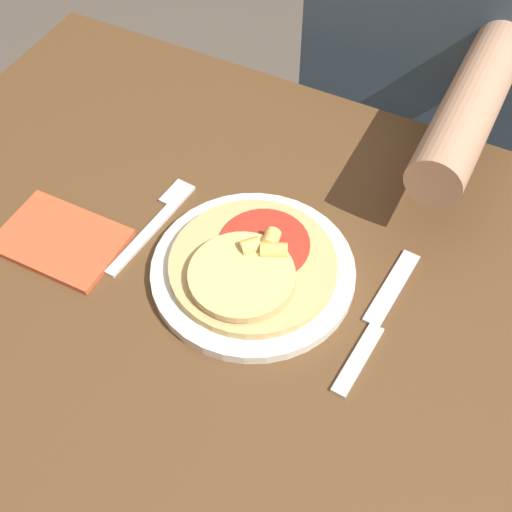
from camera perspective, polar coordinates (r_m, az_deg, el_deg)
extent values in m
plane|color=brown|center=(1.55, -0.65, -19.70)|extent=(8.00, 8.00, 0.00)
cube|color=brown|center=(0.86, -1.11, -3.51)|extent=(1.05, 0.77, 0.03)
cylinder|color=brown|center=(1.51, -10.97, 3.86)|extent=(0.06, 0.06, 0.75)
cylinder|color=silver|center=(0.86, 0.00, -1.36)|extent=(0.25, 0.25, 0.01)
cylinder|color=tan|center=(0.85, 0.00, -0.83)|extent=(0.20, 0.20, 0.01)
cylinder|color=#B22D1E|center=(0.86, 0.91, 0.91)|extent=(0.11, 0.11, 0.00)
cylinder|color=#DDB771|center=(0.82, -1.02, -1.85)|extent=(0.13, 0.13, 0.01)
cylinder|color=#E5BC5B|center=(0.84, -0.48, 0.75)|extent=(0.03, 0.03, 0.02)
cylinder|color=#E5BC5B|center=(0.84, 1.43, 0.43)|extent=(0.04, 0.03, 0.02)
cylinder|color=#E5BC5B|center=(0.85, 1.21, 1.37)|extent=(0.02, 0.03, 0.02)
cube|color=silver|center=(0.91, -9.14, 1.30)|extent=(0.02, 0.13, 0.00)
cube|color=silver|center=(0.95, -6.34, 4.93)|extent=(0.03, 0.05, 0.00)
cube|color=silver|center=(0.81, 8.16, -8.20)|extent=(0.03, 0.10, 0.00)
cube|color=silver|center=(0.87, 10.84, -2.50)|extent=(0.03, 0.12, 0.00)
cube|color=#C6512D|center=(0.93, -15.37, 1.25)|extent=(0.15, 0.11, 0.01)
cylinder|color=#2D2D38|center=(1.59, 7.67, 2.04)|extent=(0.11, 0.11, 0.54)
cylinder|color=#2D2D38|center=(1.57, 13.27, -0.10)|extent=(0.11, 0.11, 0.54)
cube|color=#3D5166|center=(1.24, 13.97, 16.04)|extent=(0.37, 0.22, 0.48)
cylinder|color=tan|center=(0.95, 16.75, 11.32)|extent=(0.07, 0.30, 0.07)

